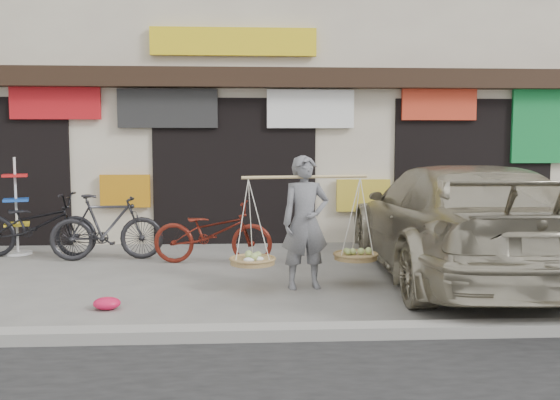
{
  "coord_description": "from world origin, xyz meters",
  "views": [
    {
      "loc": [
        0.25,
        -7.51,
        1.85
      ],
      "look_at": [
        0.7,
        0.9,
        1.06
      ],
      "focal_mm": 38.0,
      "sensor_mm": 36.0,
      "label": 1
    }
  ],
  "objects": [
    {
      "name": "ground",
      "position": [
        0.0,
        0.0,
        0.0
      ],
      "size": [
        70.0,
        70.0,
        0.0
      ],
      "primitive_type": "plane",
      "color": "gray",
      "rests_on": "ground"
    },
    {
      "name": "red_bag",
      "position": [
        -1.35,
        -0.9,
        0.07
      ],
      "size": [
        0.31,
        0.25,
        0.14
      ],
      "primitive_type": "ellipsoid",
      "color": "#DD1443",
      "rests_on": "ground"
    },
    {
      "name": "bike_0",
      "position": [
        -3.25,
        2.34,
        0.53
      ],
      "size": [
        2.07,
        0.86,
        1.06
      ],
      "primitive_type": "imported",
      "rotation": [
        0.0,
        0.0,
        1.49
      ],
      "color": "black",
      "rests_on": "ground"
    },
    {
      "name": "suv",
      "position": [
        3.12,
        0.51,
        0.79
      ],
      "size": [
        2.39,
        5.51,
        1.58
      ],
      "rotation": [
        0.0,
        0.0,
        3.11
      ],
      "color": "#ADA58B",
      "rests_on": "ground"
    },
    {
      "name": "shophouse_block",
      "position": [
        -0.0,
        6.42,
        3.45
      ],
      "size": [
        14.0,
        6.32,
        7.0
      ],
      "color": "beige",
      "rests_on": "ground"
    },
    {
      "name": "kerb",
      "position": [
        0.0,
        -2.0,
        0.06
      ],
      "size": [
        70.0,
        0.25,
        0.12
      ],
      "primitive_type": "cube",
      "color": "gray",
      "rests_on": "ground"
    },
    {
      "name": "street_vendor",
      "position": [
        0.98,
        -0.02,
        0.79
      ],
      "size": [
        1.92,
        0.81,
        1.71
      ],
      "rotation": [
        0.0,
        0.0,
        0.18
      ],
      "color": "slate",
      "rests_on": "ground"
    },
    {
      "name": "bike_2",
      "position": [
        -0.31,
        1.64,
        0.49
      ],
      "size": [
        1.92,
        0.88,
        0.98
      ],
      "primitive_type": "imported",
      "rotation": [
        0.0,
        0.0,
        1.45
      ],
      "color": "#5F1A10",
      "rests_on": "ground"
    },
    {
      "name": "bike_1",
      "position": [
        -2.01,
        2.0,
        0.53
      ],
      "size": [
        1.82,
        0.7,
        1.06
      ],
      "primitive_type": "imported",
      "rotation": [
        0.0,
        0.0,
        1.69
      ],
      "color": "black",
      "rests_on": "ground"
    },
    {
      "name": "display_rack",
      "position": [
        -3.65,
        2.59,
        0.66
      ],
      "size": [
        0.49,
        0.49,
        1.64
      ],
      "rotation": [
        0.0,
        0.0,
        0.32
      ],
      "color": "silver",
      "rests_on": "ground"
    }
  ]
}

